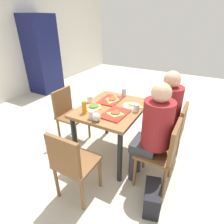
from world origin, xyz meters
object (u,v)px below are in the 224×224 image
(drink_fridge, at_px, (42,55))
(person_in_red, at_px, (153,128))
(tray_red_near, at_px, (115,114))
(paper_plate_near_edge, at_px, (131,106))
(condiment_bottle, at_px, (84,107))
(chair_left_end, at_px, (72,162))
(paper_plate_center, at_px, (92,107))
(soda_can, at_px, (124,92))
(chair_far_side, at_px, (68,112))
(foil_bundle, at_px, (96,117))
(pizza_slice_b, at_px, (112,99))
(pizza_slice_a, at_px, (115,113))
(plastic_cup_c, at_px, (92,115))
(tray_red_far, at_px, (110,100))
(chair_near_right, at_px, (173,130))
(person_in_brown_jacket, at_px, (165,111))
(pizza_slice_d, at_px, (134,105))
(main_table, at_px, (112,115))
(handbag, at_px, (152,198))
(plastic_cup_b, at_px, (136,108))
(plastic_cup_a, at_px, (90,99))
(chair_near_left, at_px, (163,151))

(drink_fridge, bearing_deg, person_in_red, -116.77)
(tray_red_near, xyz_separation_m, paper_plate_near_edge, (0.31, -0.08, -0.00))
(condiment_bottle, bearing_deg, chair_left_end, -158.81)
(paper_plate_center, xyz_separation_m, paper_plate_near_edge, (0.29, -0.43, 0.00))
(tray_red_near, height_order, soda_can, soda_can)
(chair_far_side, relative_size, foil_bundle, 8.53)
(paper_plate_center, relative_size, pizza_slice_b, 0.85)
(tray_red_near, relative_size, pizza_slice_a, 1.82)
(person_in_red, relative_size, plastic_cup_c, 12.63)
(paper_plate_near_edge, height_order, pizza_slice_b, pizza_slice_b)
(tray_red_near, bearing_deg, pizza_slice_b, 32.81)
(person_in_red, bearing_deg, tray_red_far, 61.34)
(drink_fridge, bearing_deg, chair_near_right, -109.39)
(plastic_cup_c, bearing_deg, tray_red_far, 6.01)
(person_in_brown_jacket, distance_m, drink_fridge, 3.71)
(foil_bundle, bearing_deg, tray_red_far, 13.25)
(paper_plate_center, distance_m, pizza_slice_d, 0.55)
(main_table, bearing_deg, foil_bundle, -177.28)
(handbag, bearing_deg, plastic_cup_b, 36.69)
(tray_red_far, bearing_deg, plastic_cup_b, -107.90)
(chair_left_end, xyz_separation_m, paper_plate_near_edge, (1.01, -0.21, 0.26))
(person_in_red, bearing_deg, chair_far_side, 80.27)
(tray_red_far, bearing_deg, chair_near_right, -85.35)
(tray_red_near, bearing_deg, main_table, 38.92)
(paper_plate_near_edge, relative_size, pizza_slice_d, 0.87)
(paper_plate_near_edge, distance_m, foil_bundle, 0.59)
(pizza_slice_d, xyz_separation_m, foil_bundle, (-0.58, 0.22, 0.03))
(person_in_brown_jacket, xyz_separation_m, pizza_slice_d, (-0.07, 0.39, 0.03))
(chair_far_side, xyz_separation_m, paper_plate_near_edge, (0.14, -0.99, 0.26))
(plastic_cup_a, height_order, handbag, plastic_cup_a)
(plastic_cup_a, bearing_deg, pizza_slice_d, -71.62)
(paper_plate_center, height_order, plastic_cup_b, plastic_cup_b)
(chair_left_end, distance_m, tray_red_near, 0.76)
(pizza_slice_a, height_order, condiment_bottle, condiment_bottle)
(person_in_brown_jacket, bearing_deg, plastic_cup_c, 132.20)
(paper_plate_center, distance_m, plastic_cup_c, 0.29)
(chair_left_end, relative_size, condiment_bottle, 5.33)
(paper_plate_center, relative_size, paper_plate_near_edge, 1.00)
(chair_left_end, bearing_deg, soda_can, 0.87)
(main_table, distance_m, pizza_slice_b, 0.26)
(main_table, bearing_deg, soda_can, 2.72)
(main_table, xyz_separation_m, tray_red_near, (-0.17, -0.14, 0.12))
(condiment_bottle, relative_size, drink_fridge, 0.08)
(tray_red_near, distance_m, tray_red_far, 0.42)
(paper_plate_near_edge, distance_m, drink_fridge, 3.36)
(main_table, bearing_deg, plastic_cup_a, 94.17)
(pizza_slice_b, bearing_deg, soda_can, -19.45)
(chair_far_side, bearing_deg, plastic_cup_a, -93.12)
(main_table, distance_m, condiment_bottle, 0.43)
(pizza_slice_a, bearing_deg, chair_near_left, -96.05)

